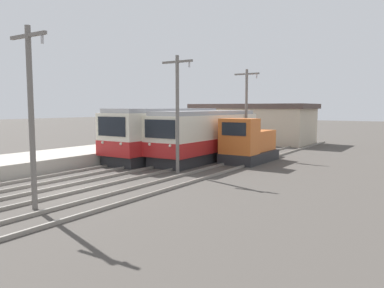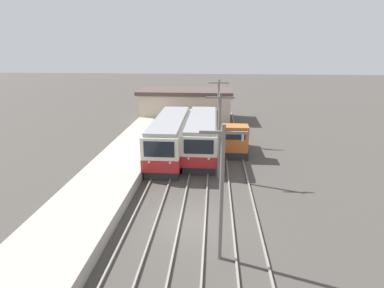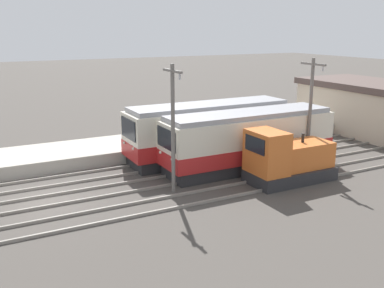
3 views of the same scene
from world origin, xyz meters
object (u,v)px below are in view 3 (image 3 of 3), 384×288
at_px(catenary_mast_far, 310,109).
at_px(commuter_train_center, 248,142).
at_px(catenary_mast_mid, 173,124).
at_px(commuter_train_left, 209,133).
at_px(shunting_locomotive, 287,160).

bearing_deg(catenary_mast_far, commuter_train_center, -114.57).
height_order(commuter_train_center, catenary_mast_mid, catenary_mast_mid).
height_order(catenary_mast_mid, catenary_mast_far, same).
bearing_deg(commuter_train_center, catenary_mast_mid, -75.17).
xyz_separation_m(commuter_train_center, catenary_mast_far, (1.51, 3.30, 1.98)).
xyz_separation_m(commuter_train_left, catenary_mast_mid, (4.31, -4.60, 1.91)).
xyz_separation_m(shunting_locomotive, catenary_mast_far, (-1.49, 2.84, 2.39)).
relative_size(commuter_train_center, shunting_locomotive, 2.22).
distance_m(shunting_locomotive, catenary_mast_mid, 6.77).
bearing_deg(commuter_train_center, commuter_train_left, -158.68).
xyz_separation_m(shunting_locomotive, catenary_mast_mid, (-1.49, -6.16, 2.39)).
relative_size(commuter_train_left, catenary_mast_far, 1.67).
bearing_deg(shunting_locomotive, catenary_mast_far, 117.74).
distance_m(commuter_train_left, commuter_train_center, 3.01).
xyz_separation_m(commuter_train_center, catenary_mast_mid, (1.51, -5.70, 1.98)).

